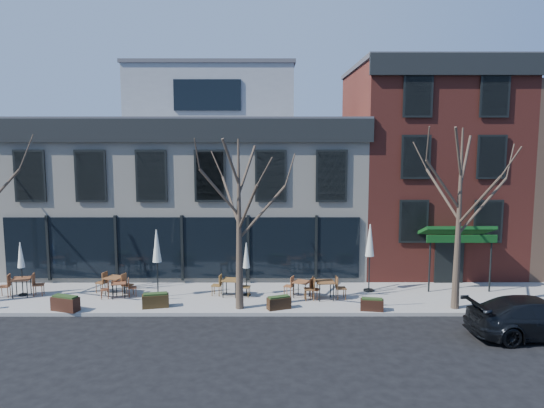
{
  "coord_description": "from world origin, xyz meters",
  "views": [
    {
      "loc": [
        4.32,
        -25.29,
        7.32
      ],
      "look_at": [
        4.36,
        2.0,
        3.78
      ],
      "focal_mm": 35.0,
      "sensor_mm": 36.0,
      "label": 1
    }
  ],
  "objects": [
    {
      "name": "cafe_set_3",
      "position": [
        2.51,
        -2.22,
        0.63
      ],
      "size": [
        1.84,
        0.84,
        0.94
      ],
      "color": "brown",
      "rests_on": "sidewalk_front"
    },
    {
      "name": "parked_sedan",
      "position": [
        13.97,
        -6.72,
        0.73
      ],
      "size": [
        5.23,
        2.57,
        1.46
      ],
      "primitive_type": "imported",
      "rotation": [
        0.0,
        0.0,
        1.68
      ],
      "color": "black",
      "rests_on": "ground"
    },
    {
      "name": "planter_1",
      "position": [
        -0.54,
        -3.77,
        0.45
      ],
      "size": [
        1.17,
        0.67,
        0.61
      ],
      "color": "#322410",
      "rests_on": "sidewalk_front"
    },
    {
      "name": "tree_mid",
      "position": [
        3.01,
        -3.9,
        3.79
      ],
      "size": [
        3.5,
        3.55,
        7.04
      ],
      "color": "#382B21",
      "rests_on": "sidewalk_front"
    },
    {
      "name": "planter_2",
      "position": [
        4.64,
        -3.99,
        0.42
      ],
      "size": [
        1.05,
        0.72,
        0.54
      ],
      "color": "black",
      "rests_on": "sidewalk_front"
    },
    {
      "name": "ground",
      "position": [
        0.0,
        0.0,
        0.0
      ],
      "size": [
        120.0,
        120.0,
        0.0
      ],
      "primitive_type": "plane",
      "color": "black",
      "rests_on": "ground"
    },
    {
      "name": "cafe_set_1",
      "position": [
        -2.81,
        -1.89,
        0.65
      ],
      "size": [
        1.89,
        0.99,
        0.97
      ],
      "color": "brown",
      "rests_on": "sidewalk_front"
    },
    {
      "name": "umbrella_0",
      "position": [
        -6.91,
        -2.06,
        1.87
      ],
      "size": [
        0.39,
        0.39,
        2.43
      ],
      "color": "black",
      "rests_on": "sidewalk_front"
    },
    {
      "name": "cafe_set_4",
      "position": [
        5.68,
        -2.39,
        0.61
      ],
      "size": [
        1.7,
        1.09,
        0.89
      ],
      "color": "brown",
      "rests_on": "sidewalk_front"
    },
    {
      "name": "sidewalk_side",
      "position": [
        -11.25,
        6.0,
        0.07
      ],
      "size": [
        4.5,
        12.0,
        0.15
      ],
      "primitive_type": "cube",
      "color": "gray",
      "rests_on": "ground"
    },
    {
      "name": "red_brick_building",
      "position": [
        13.0,
        4.98,
        5.64
      ],
      "size": [
        8.2,
        11.78,
        11.18
      ],
      "color": "maroon",
      "rests_on": "ground"
    },
    {
      "name": "cafe_set_2",
      "position": [
        -2.47,
        -2.43,
        0.58
      ],
      "size": [
        1.64,
        0.78,
        0.84
      ],
      "color": "brown",
      "rests_on": "sidewalk_front"
    },
    {
      "name": "cafe_set_5",
      "position": [
        6.69,
        -2.71,
        0.66
      ],
      "size": [
        1.93,
        0.83,
        1.0
      ],
      "color": "brown",
      "rests_on": "sidewalk_front"
    },
    {
      "name": "planter_0",
      "position": [
        -4.16,
        -4.2,
        0.47
      ],
      "size": [
        1.23,
        0.81,
        0.64
      ],
      "color": "black",
      "rests_on": "sidewalk_front"
    },
    {
      "name": "cafe_set_0",
      "position": [
        -6.87,
        -2.23,
        0.67
      ],
      "size": [
        1.97,
        0.89,
        1.01
      ],
      "color": "brown",
      "rests_on": "sidewalk_front"
    },
    {
      "name": "umbrella_1",
      "position": [
        -0.73,
        -2.37,
        2.31
      ],
      "size": [
        0.49,
        0.49,
        3.06
      ],
      "color": "black",
      "rests_on": "sidewalk_front"
    },
    {
      "name": "tree_right",
      "position": [
        12.01,
        -3.9,
        4.02
      ],
      "size": [
        3.72,
        3.77,
        7.48
      ],
      "color": "#382B21",
      "rests_on": "sidewalk_front"
    },
    {
      "name": "corner_building",
      "position": [
        0.07,
        5.07,
        4.72
      ],
      "size": [
        18.39,
        10.39,
        11.1
      ],
      "color": "beige",
      "rests_on": "ground"
    },
    {
      "name": "umbrella_4",
      "position": [
        8.85,
        -1.44,
        2.37
      ],
      "size": [
        0.5,
        0.5,
        3.15
      ],
      "color": "black",
      "rests_on": "sidewalk_front"
    },
    {
      "name": "planter_3",
      "position": [
        8.47,
        -4.2,
        0.41
      ],
      "size": [
        0.98,
        0.52,
        0.52
      ],
      "color": "black",
      "rests_on": "sidewalk_front"
    },
    {
      "name": "sidewalk_front",
      "position": [
        3.25,
        -2.15,
        0.07
      ],
      "size": [
        33.5,
        4.7,
        0.15
      ],
      "primitive_type": "cube",
      "color": "gray",
      "rests_on": "ground"
    },
    {
      "name": "umbrella_3",
      "position": [
        3.21,
        -2.12,
        1.86
      ],
      "size": [
        0.39,
        0.39,
        2.43
      ],
      "color": "black",
      "rests_on": "sidewalk_front"
    }
  ]
}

